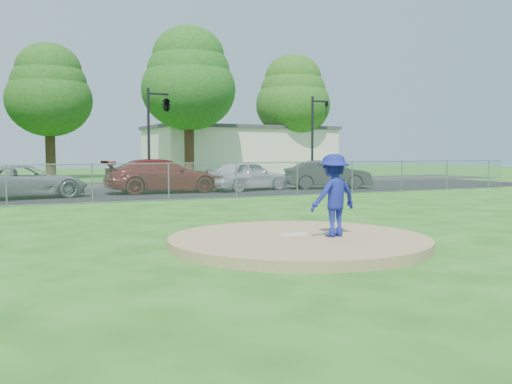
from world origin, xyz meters
TOP-DOWN VIEW (x-y plane):
  - ground at (0.00, 10.00)m, footprint 120.00×120.00m
  - pitchers_mound at (0.00, 0.00)m, footprint 5.40×5.40m
  - pitching_rubber at (0.00, 0.20)m, footprint 0.60×0.15m
  - chain_link_fence at (0.00, 12.00)m, footprint 40.00×0.06m
  - parking_lot at (0.00, 16.50)m, footprint 50.00×8.00m
  - street at (0.00, 24.00)m, footprint 60.00×7.00m
  - commercial_building at (16.00, 38.00)m, footprint 16.40×9.40m
  - tree_center at (-1.00, 34.00)m, footprint 6.16×6.16m
  - tree_right at (9.00, 32.00)m, footprint 7.28×7.28m
  - tree_far_right at (20.00, 35.00)m, footprint 6.72×6.72m
  - traffic_signal_center at (3.97, 22.00)m, footprint 1.42×2.48m
  - traffic_signal_right at (14.24, 22.00)m, footprint 1.28×0.20m
  - pitcher at (0.66, -0.29)m, footprint 1.18×0.77m
  - parked_car_gray at (-4.05, 15.63)m, footprint 5.31×3.23m
  - parked_car_darkred at (2.08, 16.27)m, footprint 5.60×2.38m
  - parked_car_pearl at (6.39, 15.98)m, footprint 4.79×2.92m
  - parked_car_charcoal at (10.90, 15.45)m, footprint 4.80×2.90m

SIDE VIEW (x-z plane):
  - ground at x=0.00m, z-range 0.00..0.00m
  - street at x=0.00m, z-range 0.00..0.01m
  - parking_lot at x=0.00m, z-range 0.00..0.01m
  - pitchers_mound at x=0.00m, z-range 0.00..0.20m
  - pitching_rubber at x=0.00m, z-range 0.20..0.24m
  - parked_car_gray at x=-4.05m, z-range 0.01..1.39m
  - chain_link_fence at x=0.00m, z-range 0.00..1.50m
  - parked_car_charcoal at x=10.90m, z-range 0.01..1.50m
  - parked_car_pearl at x=6.39m, z-range 0.01..1.53m
  - parked_car_darkred at x=2.08m, z-range 0.01..1.62m
  - pitcher at x=0.66m, z-range 0.20..1.91m
  - commercial_building at x=16.00m, z-range 0.01..4.31m
  - traffic_signal_right at x=14.24m, z-range 0.56..6.16m
  - traffic_signal_center at x=3.97m, z-range 1.81..7.41m
  - tree_center at x=-1.00m, z-range 1.55..11.39m
  - tree_far_right at x=20.00m, z-range 1.69..12.43m
  - tree_right at x=9.00m, z-range 1.83..13.47m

